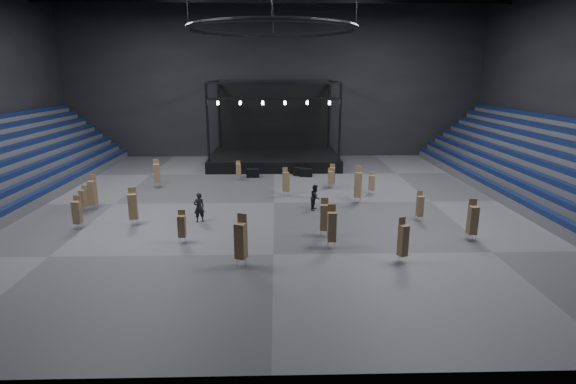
{
  "coord_description": "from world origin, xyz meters",
  "views": [
    {
      "loc": [
        0.21,
        -34.07,
        9.85
      ],
      "look_at": [
        1.06,
        -2.0,
        1.4
      ],
      "focal_mm": 28.0,
      "sensor_mm": 36.0,
      "label": 1
    }
  ],
  "objects_px": {
    "chair_stack_1": "(238,170)",
    "chair_stack_10": "(93,192)",
    "chair_stack_11": "(403,240)",
    "chair_stack_12": "(332,226)",
    "chair_stack_2": "(358,184)",
    "chair_stack_5": "(331,178)",
    "man_center": "(199,207)",
    "chair_stack_8": "(133,206)",
    "chair_stack_14": "(420,206)",
    "crew_member": "(315,197)",
    "chair_stack_15": "(286,181)",
    "flight_case_mid": "(299,172)",
    "chair_stack_0": "(241,240)",
    "flight_case_right": "(306,173)",
    "chair_stack_13": "(182,226)",
    "chair_stack_9": "(372,182)",
    "chair_stack_7": "(473,219)",
    "chair_stack_17": "(157,173)",
    "chair_stack_16": "(324,217)",
    "chair_stack_4": "(83,198)",
    "stage": "(274,151)",
    "chair_stack_3": "(77,212)",
    "chair_stack_6": "(332,175)"
  },
  "relations": [
    {
      "from": "flight_case_mid",
      "to": "chair_stack_7",
      "type": "height_order",
      "value": "chair_stack_7"
    },
    {
      "from": "flight_case_mid",
      "to": "chair_stack_0",
      "type": "height_order",
      "value": "chair_stack_0"
    },
    {
      "from": "flight_case_right",
      "to": "flight_case_mid",
      "type": "bearing_deg",
      "value": 141.65
    },
    {
      "from": "chair_stack_5",
      "to": "stage",
      "type": "bearing_deg",
      "value": 107.16
    },
    {
      "from": "stage",
      "to": "chair_stack_16",
      "type": "height_order",
      "value": "stage"
    },
    {
      "from": "chair_stack_10",
      "to": "chair_stack_12",
      "type": "relative_size",
      "value": 1.02
    },
    {
      "from": "stage",
      "to": "chair_stack_6",
      "type": "distance_m",
      "value": 12.37
    },
    {
      "from": "chair_stack_17",
      "to": "man_center",
      "type": "xyz_separation_m",
      "value": [
        5.41,
        -10.0,
        -0.29
      ]
    },
    {
      "from": "flight_case_right",
      "to": "chair_stack_13",
      "type": "xyz_separation_m",
      "value": [
        -8.64,
        -17.73,
        0.67
      ]
    },
    {
      "from": "flight_case_mid",
      "to": "man_center",
      "type": "relative_size",
      "value": 0.57
    },
    {
      "from": "man_center",
      "to": "chair_stack_8",
      "type": "bearing_deg",
      "value": -16.81
    },
    {
      "from": "chair_stack_14",
      "to": "chair_stack_15",
      "type": "distance_m",
      "value": 11.42
    },
    {
      "from": "chair_stack_4",
      "to": "crew_member",
      "type": "height_order",
      "value": "chair_stack_4"
    },
    {
      "from": "chair_stack_2",
      "to": "chair_stack_5",
      "type": "relative_size",
      "value": 1.59
    },
    {
      "from": "chair_stack_5",
      "to": "chair_stack_7",
      "type": "relative_size",
      "value": 0.71
    },
    {
      "from": "chair_stack_12",
      "to": "chair_stack_15",
      "type": "height_order",
      "value": "chair_stack_12"
    },
    {
      "from": "chair_stack_1",
      "to": "chair_stack_8",
      "type": "height_order",
      "value": "chair_stack_8"
    },
    {
      "from": "chair_stack_2",
      "to": "chair_stack_15",
      "type": "relative_size",
      "value": 1.24
    },
    {
      "from": "chair_stack_2",
      "to": "chair_stack_14",
      "type": "xyz_separation_m",
      "value": [
        3.46,
        -4.68,
        -0.4
      ]
    },
    {
      "from": "chair_stack_1",
      "to": "chair_stack_7",
      "type": "height_order",
      "value": "chair_stack_7"
    },
    {
      "from": "chair_stack_1",
      "to": "chair_stack_10",
      "type": "height_order",
      "value": "chair_stack_10"
    },
    {
      "from": "stage",
      "to": "chair_stack_17",
      "type": "bearing_deg",
      "value": -134.19
    },
    {
      "from": "chair_stack_7",
      "to": "chair_stack_16",
      "type": "relative_size",
      "value": 1.06
    },
    {
      "from": "chair_stack_11",
      "to": "chair_stack_12",
      "type": "height_order",
      "value": "chair_stack_12"
    },
    {
      "from": "flight_case_mid",
      "to": "chair_stack_3",
      "type": "relative_size",
      "value": 0.52
    },
    {
      "from": "flight_case_right",
      "to": "crew_member",
      "type": "xyz_separation_m",
      "value": [
        -0.06,
        -11.15,
        0.56
      ]
    },
    {
      "from": "flight_case_right",
      "to": "chair_stack_10",
      "type": "height_order",
      "value": "chair_stack_10"
    },
    {
      "from": "chair_stack_2",
      "to": "chair_stack_5",
      "type": "distance_m",
      "value": 4.8
    },
    {
      "from": "chair_stack_15",
      "to": "man_center",
      "type": "bearing_deg",
      "value": -153.99
    },
    {
      "from": "chair_stack_8",
      "to": "chair_stack_11",
      "type": "bearing_deg",
      "value": -31.18
    },
    {
      "from": "chair_stack_17",
      "to": "crew_member",
      "type": "relative_size",
      "value": 1.31
    },
    {
      "from": "chair_stack_4",
      "to": "chair_stack_13",
      "type": "distance_m",
      "value": 10.75
    },
    {
      "from": "chair_stack_7",
      "to": "chair_stack_12",
      "type": "height_order",
      "value": "chair_stack_7"
    },
    {
      "from": "chair_stack_5",
      "to": "chair_stack_9",
      "type": "height_order",
      "value": "chair_stack_9"
    },
    {
      "from": "chair_stack_13",
      "to": "chair_stack_14",
      "type": "xyz_separation_m",
      "value": [
        15.54,
        3.7,
        0.03
      ]
    },
    {
      "from": "chair_stack_4",
      "to": "crew_member",
      "type": "bearing_deg",
      "value": 21.28
    },
    {
      "from": "chair_stack_9",
      "to": "chair_stack_15",
      "type": "xyz_separation_m",
      "value": [
        -7.21,
        -0.18,
        0.17
      ]
    },
    {
      "from": "man_center",
      "to": "flight_case_right",
      "type": "bearing_deg",
      "value": -145.31
    },
    {
      "from": "chair_stack_17",
      "to": "chair_stack_14",
      "type": "bearing_deg",
      "value": -41.28
    },
    {
      "from": "stage",
      "to": "chair_stack_12",
      "type": "bearing_deg",
      "value": -82.48
    },
    {
      "from": "chair_stack_6",
      "to": "chair_stack_11",
      "type": "distance_m",
      "value": 16.81
    },
    {
      "from": "chair_stack_17",
      "to": "chair_stack_16",
      "type": "bearing_deg",
      "value": -58.5
    },
    {
      "from": "chair_stack_1",
      "to": "chair_stack_5",
      "type": "bearing_deg",
      "value": -34.64
    },
    {
      "from": "flight_case_mid",
      "to": "chair_stack_14",
      "type": "relative_size",
      "value": 0.56
    },
    {
      "from": "chair_stack_10",
      "to": "chair_stack_14",
      "type": "bearing_deg",
      "value": 3.66
    },
    {
      "from": "chair_stack_11",
      "to": "chair_stack_8",
      "type": "bearing_deg",
      "value": 134.37
    },
    {
      "from": "man_center",
      "to": "crew_member",
      "type": "distance_m",
      "value": 8.62
    },
    {
      "from": "chair_stack_2",
      "to": "man_center",
      "type": "xyz_separation_m",
      "value": [
        -11.69,
        -4.49,
        -0.47
      ]
    },
    {
      "from": "flight_case_right",
      "to": "chair_stack_1",
      "type": "distance_m",
      "value": 6.73
    },
    {
      "from": "chair_stack_13",
      "to": "chair_stack_14",
      "type": "height_order",
      "value": "chair_stack_14"
    }
  ]
}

